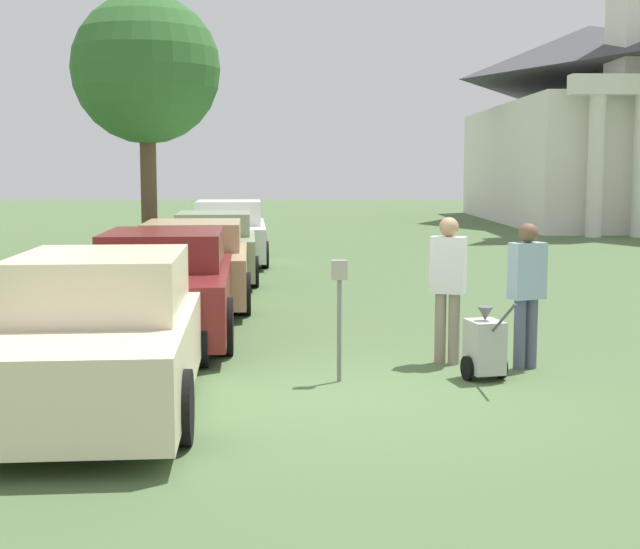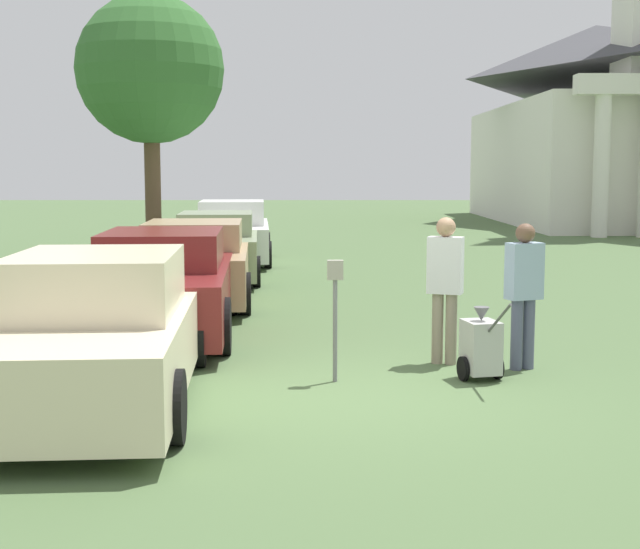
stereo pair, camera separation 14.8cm
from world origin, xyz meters
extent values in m
plane|color=#4C663D|center=(0.00, 0.00, 0.00)|extent=(120.00, 120.00, 0.00)
cube|color=beige|center=(-2.74, -0.27, 0.57)|extent=(2.14, 5.07, 0.78)
cube|color=beige|center=(-2.72, -0.47, 1.26)|extent=(1.73, 2.18, 0.60)
cylinder|color=black|center=(-3.72, 1.20, 0.33)|extent=(0.22, 0.68, 0.67)
cylinder|color=black|center=(-1.96, 1.32, 0.33)|extent=(0.22, 0.68, 0.67)
cylinder|color=black|center=(-1.75, -1.74, 0.33)|extent=(0.22, 0.68, 0.67)
cube|color=maroon|center=(-2.74, 3.60, 0.61)|extent=(2.21, 5.32, 0.81)
cube|color=maroon|center=(-2.72, 3.39, 1.27)|extent=(1.78, 2.29, 0.51)
cylinder|color=black|center=(-3.75, 5.14, 0.38)|extent=(0.23, 0.76, 0.75)
cylinder|color=black|center=(-1.94, 5.27, 0.38)|extent=(0.23, 0.76, 0.75)
cylinder|color=black|center=(-3.53, 1.92, 0.38)|extent=(0.23, 0.76, 0.75)
cylinder|color=black|center=(-1.72, 2.05, 0.38)|extent=(0.23, 0.76, 0.75)
cube|color=tan|center=(-2.74, 6.74, 0.59)|extent=(2.23, 5.15, 0.80)
cube|color=tan|center=(-2.72, 6.54, 1.23)|extent=(1.81, 2.22, 0.48)
cylinder|color=black|center=(-3.77, 8.23, 0.35)|extent=(0.23, 0.72, 0.71)
cylinder|color=black|center=(-1.92, 8.36, 0.35)|extent=(0.23, 0.72, 0.71)
cylinder|color=black|center=(-3.56, 5.12, 0.35)|extent=(0.23, 0.72, 0.71)
cylinder|color=black|center=(-1.71, 5.24, 0.35)|extent=(0.23, 0.72, 0.71)
cube|color=gray|center=(-2.74, 10.17, 0.59)|extent=(2.08, 4.95, 0.82)
cube|color=gray|center=(-2.72, 9.98, 1.23)|extent=(1.68, 2.13, 0.47)
cylinder|color=black|center=(-3.70, 11.61, 0.32)|extent=(0.22, 0.65, 0.64)
cylinder|color=black|center=(-1.98, 11.73, 0.32)|extent=(0.22, 0.65, 0.64)
cylinder|color=black|center=(-3.49, 8.62, 0.32)|extent=(0.22, 0.65, 0.64)
cylinder|color=black|center=(-1.78, 8.73, 0.32)|extent=(0.22, 0.65, 0.64)
cube|color=silver|center=(-2.74, 13.71, 0.59)|extent=(2.16, 5.10, 0.81)
cube|color=silver|center=(-2.72, 13.51, 1.29)|extent=(1.75, 2.20, 0.60)
cylinder|color=black|center=(-3.73, 15.19, 0.33)|extent=(0.22, 0.67, 0.66)
cylinder|color=black|center=(-1.95, 15.31, 0.33)|extent=(0.22, 0.67, 0.66)
cylinder|color=black|center=(-3.52, 12.10, 0.33)|extent=(0.22, 0.67, 0.66)
cylinder|color=black|center=(-1.74, 12.23, 0.33)|extent=(0.22, 0.67, 0.66)
cylinder|color=slate|center=(-0.30, 0.56, 0.58)|extent=(0.05, 0.05, 1.17)
cube|color=gray|center=(-0.30, 0.56, 1.28)|extent=(0.18, 0.09, 0.22)
cylinder|color=gray|center=(1.14, 1.47, 0.44)|extent=(0.14, 0.14, 0.88)
cylinder|color=gray|center=(0.98, 1.53, 0.44)|extent=(0.14, 0.14, 0.88)
cube|color=silver|center=(1.06, 1.50, 1.23)|extent=(0.47, 0.35, 0.70)
sphere|color=tan|center=(1.06, 1.50, 1.70)|extent=(0.24, 0.24, 0.24)
cylinder|color=#515670|center=(2.04, 1.23, 0.43)|extent=(0.14, 0.14, 0.85)
cylinder|color=#515670|center=(1.88, 1.17, 0.43)|extent=(0.14, 0.14, 0.85)
cube|color=#99B2CC|center=(1.96, 1.20, 1.19)|extent=(0.47, 0.36, 0.68)
sphere|color=brown|center=(1.96, 1.20, 1.64)|extent=(0.23, 0.23, 0.23)
cube|color=#B2B2AD|center=(1.36, 0.65, 0.38)|extent=(0.45, 0.51, 0.60)
cone|color=#59595B|center=(1.36, 0.65, 0.76)|extent=(0.18, 0.18, 0.16)
cylinder|color=#4C4C4C|center=(1.47, 0.19, 0.78)|extent=(0.16, 0.58, 0.43)
cylinder|color=black|center=(1.16, 0.61, 0.14)|extent=(0.11, 0.28, 0.28)
cylinder|color=black|center=(1.57, 0.70, 0.14)|extent=(0.11, 0.28, 0.28)
cube|color=silver|center=(11.80, 31.22, 2.61)|extent=(8.03, 17.11, 5.22)
pyramid|color=#424247|center=(11.80, 31.22, 7.57)|extent=(8.19, 17.45, 2.35)
cylinder|color=silver|center=(9.39, 22.06, 2.48)|extent=(0.56, 0.56, 4.96)
cylinder|color=brown|center=(-5.10, 15.39, 1.69)|extent=(0.44, 0.44, 3.38)
sphere|color=#33662D|center=(-5.10, 15.39, 5.10)|extent=(4.03, 4.03, 4.03)
camera|label=1|loc=(-0.62, -9.32, 2.40)|focal=50.00mm
camera|label=2|loc=(-0.47, -9.32, 2.40)|focal=50.00mm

